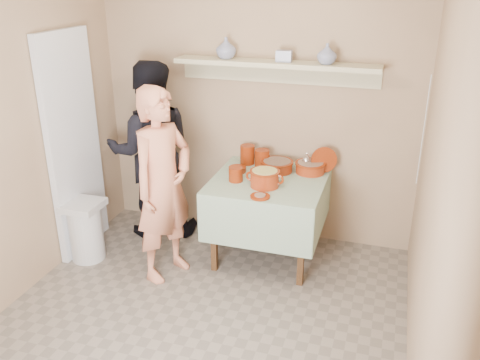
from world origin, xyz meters
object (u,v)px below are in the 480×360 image
at_px(cazuela_rice, 265,177).
at_px(trash_bin, 86,230).
at_px(person_cook, 163,185).
at_px(person_helper, 151,151).
at_px(serving_table, 269,192).

distance_m(cazuela_rice, trash_bin, 1.69).
relative_size(person_cook, person_helper, 0.96).
height_order(person_cook, person_helper, person_helper).
height_order(serving_table, trash_bin, serving_table).
bearing_deg(person_helper, trash_bin, 35.88).
bearing_deg(person_cook, serving_table, -34.47).
xyz_separation_m(person_helper, trash_bin, (-0.36, -0.66, -0.57)).
height_order(person_cook, serving_table, person_cook).
distance_m(person_helper, trash_bin, 0.95).
xyz_separation_m(serving_table, cazuela_rice, (0.00, -0.17, 0.20)).
distance_m(person_cook, person_helper, 0.79).
relative_size(serving_table, cazuela_rice, 2.95).
relative_size(person_cook, cazuela_rice, 4.98).
xyz_separation_m(person_cook, serving_table, (0.76, 0.53, -0.18)).
xyz_separation_m(person_cook, trash_bin, (-0.80, -0.00, -0.54)).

